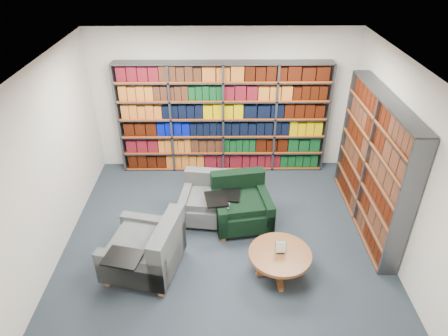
{
  "coord_description": "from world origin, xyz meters",
  "views": [
    {
      "loc": [
        -0.05,
        -4.74,
        4.33
      ],
      "look_at": [
        0.0,
        0.6,
        1.05
      ],
      "focal_mm": 32.0,
      "sensor_mm": 36.0,
      "label": 1
    }
  ],
  "objects_px": {
    "chair_green_right": "(240,205)",
    "chair_teal_front": "(149,252)",
    "chair_teal_left": "(208,200)",
    "coffee_table": "(280,257)"
  },
  "relations": [
    {
      "from": "chair_teal_left",
      "to": "chair_teal_front",
      "type": "height_order",
      "value": "chair_teal_front"
    },
    {
      "from": "chair_green_right",
      "to": "coffee_table",
      "type": "height_order",
      "value": "chair_green_right"
    },
    {
      "from": "chair_teal_front",
      "to": "coffee_table",
      "type": "relative_size",
      "value": 1.43
    },
    {
      "from": "chair_green_right",
      "to": "chair_teal_front",
      "type": "relative_size",
      "value": 0.9
    },
    {
      "from": "chair_green_right",
      "to": "coffee_table",
      "type": "bearing_deg",
      "value": -68.12
    },
    {
      "from": "chair_teal_left",
      "to": "chair_green_right",
      "type": "xyz_separation_m",
      "value": [
        0.54,
        -0.16,
        0.02
      ]
    },
    {
      "from": "chair_green_right",
      "to": "chair_teal_front",
      "type": "distance_m",
      "value": 1.76
    },
    {
      "from": "coffee_table",
      "to": "chair_green_right",
      "type": "bearing_deg",
      "value": 111.88
    },
    {
      "from": "chair_teal_left",
      "to": "coffee_table",
      "type": "relative_size",
      "value": 1.17
    },
    {
      "from": "coffee_table",
      "to": "chair_teal_left",
      "type": "bearing_deg",
      "value": 126.66
    }
  ]
}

